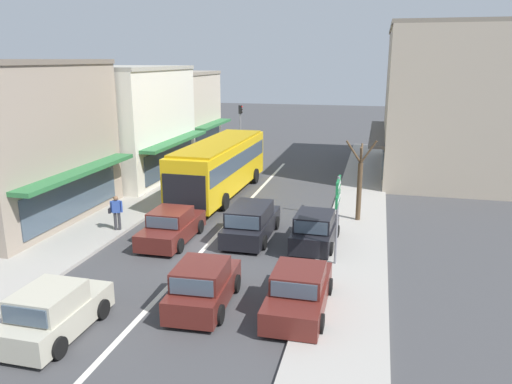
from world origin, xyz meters
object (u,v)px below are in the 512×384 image
at_px(traffic_light_downstreet, 240,122).
at_px(pedestrian_browsing_midblock, 191,166).
at_px(hatchback_behind_bus_near, 54,313).
at_px(street_tree_right, 360,184).
at_px(wagon_queue_far_back, 251,222).
at_px(directional_road_sign, 338,200).
at_px(pedestrian_with_handbag_near, 116,211).
at_px(city_bus, 220,164).
at_px(hatchback_adjacent_lane_trail, 203,286).
at_px(sedan_queue_gap_filler, 172,227).
at_px(parked_hatchback_kerb_second, 315,230).
at_px(parked_sedan_kerb_front, 299,292).

xyz_separation_m(traffic_light_downstreet, pedestrian_browsing_midblock, (-0.78, -9.51, -1.79)).
xyz_separation_m(hatchback_behind_bus_near, street_tree_right, (8.13, 12.83, 1.22)).
height_order(traffic_light_downstreet, pedestrian_browsing_midblock, traffic_light_downstreet).
distance_m(hatchback_behind_bus_near, traffic_light_downstreet, 28.53).
height_order(wagon_queue_far_back, directional_road_sign, directional_road_sign).
bearing_deg(street_tree_right, pedestrian_with_handbag_near, -158.36).
bearing_deg(street_tree_right, traffic_light_downstreet, 123.63).
distance_m(hatchback_behind_bus_near, pedestrian_browsing_midblock, 19.10).
height_order(city_bus, hatchback_adjacent_lane_trail, city_bus).
xyz_separation_m(sedan_queue_gap_filler, street_tree_right, (7.91, 4.72, 1.27)).
distance_m(directional_road_sign, pedestrian_with_handbag_near, 10.46).
xyz_separation_m(hatchback_behind_bus_near, pedestrian_browsing_midblock, (-2.99, 18.86, 0.36)).
relative_size(wagon_queue_far_back, pedestrian_with_handbag_near, 2.76).
relative_size(parked_hatchback_kerb_second, pedestrian_with_handbag_near, 2.30).
xyz_separation_m(wagon_queue_far_back, sedan_queue_gap_filler, (-3.32, -1.21, -0.08)).
bearing_deg(pedestrian_browsing_midblock, pedestrian_with_handbag_near, -88.37).
bearing_deg(wagon_queue_far_back, parked_sedan_kerb_front, -62.98).
relative_size(sedan_queue_gap_filler, pedestrian_browsing_midblock, 2.58).
height_order(traffic_light_downstreet, pedestrian_with_handbag_near, traffic_light_downstreet).
distance_m(hatchback_adjacent_lane_trail, pedestrian_browsing_midblock, 17.45).
relative_size(directional_road_sign, pedestrian_browsing_midblock, 2.21).
relative_size(wagon_queue_far_back, parked_hatchback_kerb_second, 1.20).
bearing_deg(parked_sedan_kerb_front, pedestrian_browsing_midblock, 121.62).
bearing_deg(city_bus, sedan_queue_gap_filler, -87.97).
bearing_deg(hatchback_behind_bus_near, parked_hatchback_kerb_second, 54.31).
bearing_deg(pedestrian_browsing_midblock, hatchback_behind_bus_near, -80.98).
height_order(parked_sedan_kerb_front, street_tree_right, street_tree_right).
xyz_separation_m(traffic_light_downstreet, pedestrian_with_handbag_near, (-0.49, -19.83, -1.79)).
height_order(hatchback_adjacent_lane_trail, wagon_queue_far_back, wagon_queue_far_back).
bearing_deg(city_bus, pedestrian_with_handbag_near, -109.25).
bearing_deg(street_tree_right, pedestrian_browsing_midblock, 151.52).
xyz_separation_m(city_bus, street_tree_right, (8.19, -3.24, 0.05)).
height_order(parked_hatchback_kerb_second, directional_road_sign, directional_road_sign).
bearing_deg(pedestrian_browsing_midblock, city_bus, -43.62).
bearing_deg(sedan_queue_gap_filler, parked_sedan_kerb_front, -37.52).
bearing_deg(directional_road_sign, traffic_light_downstreet, 114.47).
xyz_separation_m(wagon_queue_far_back, directional_road_sign, (3.98, -2.33, 1.96)).
distance_m(sedan_queue_gap_filler, parked_sedan_kerb_front, 8.16).
bearing_deg(sedan_queue_gap_filler, traffic_light_downstreet, 96.83).
bearing_deg(traffic_light_downstreet, directional_road_sign, -65.53).
bearing_deg(directional_road_sign, sedan_queue_gap_filler, 171.29).
xyz_separation_m(sedan_queue_gap_filler, parked_hatchback_kerb_second, (6.25, 0.89, 0.05)).
relative_size(directional_road_sign, pedestrian_with_handbag_near, 2.21).
height_order(hatchback_behind_bus_near, pedestrian_with_handbag_near, pedestrian_with_handbag_near).
relative_size(parked_hatchback_kerb_second, street_tree_right, 0.91).
height_order(wagon_queue_far_back, pedestrian_with_handbag_near, pedestrian_with_handbag_near).
bearing_deg(parked_sedan_kerb_front, hatchback_adjacent_lane_trail, -172.20).
bearing_deg(parked_hatchback_kerb_second, sedan_queue_gap_filler, -171.91).
relative_size(pedestrian_with_handbag_near, pedestrian_browsing_midblock, 1.00).
relative_size(hatchback_adjacent_lane_trail, pedestrian_browsing_midblock, 2.31).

